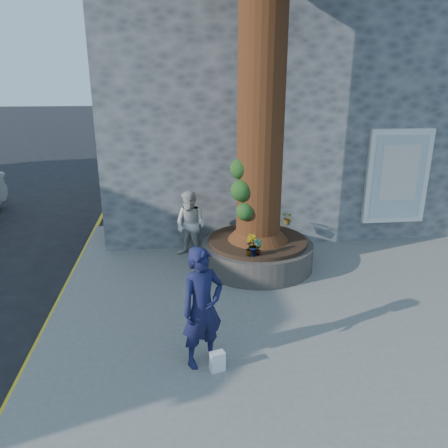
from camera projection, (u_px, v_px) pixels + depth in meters
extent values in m
plane|color=black|center=(232.00, 323.00, 7.30)|extent=(120.00, 120.00, 0.00)
cube|color=slate|center=(302.00, 288.00, 8.38)|extent=(9.00, 8.00, 0.12)
cube|color=yellow|center=(58.00, 304.00, 7.92)|extent=(0.10, 30.00, 0.01)
cube|color=#4C4E51|center=(283.00, 108.00, 13.39)|extent=(10.00, 8.00, 6.00)
cube|color=white|center=(397.00, 177.00, 10.17)|extent=(1.50, 0.12, 2.20)
cube|color=silver|center=(399.00, 177.00, 10.12)|extent=(1.25, 0.04, 1.95)
cube|color=silver|center=(400.00, 173.00, 10.07)|extent=(0.90, 0.02, 1.30)
cylinder|color=black|center=(257.00, 254.00, 9.15)|extent=(2.30, 2.30, 0.52)
cylinder|color=black|center=(258.00, 241.00, 9.05)|extent=(2.04, 2.04, 0.08)
cylinder|color=#442311|center=(263.00, 44.00, 7.84)|extent=(0.90, 0.90, 7.50)
cone|color=#442311|center=(258.00, 223.00, 8.93)|extent=(1.24, 1.24, 0.70)
sphere|color=#164217|center=(242.00, 190.00, 8.46)|extent=(0.44, 0.44, 0.44)
sphere|color=#164217|center=(245.00, 211.00, 8.50)|extent=(0.36, 0.36, 0.36)
sphere|color=#164217|center=(240.00, 169.00, 8.44)|extent=(0.40, 0.40, 0.40)
imported|color=#16183D|center=(202.00, 308.00, 5.84)|extent=(0.74, 0.65, 1.71)
imported|color=beige|center=(191.00, 225.00, 9.45)|extent=(0.92, 0.88, 1.49)
cube|color=white|center=(217.00, 361.00, 5.89)|extent=(0.23, 0.17, 0.28)
imported|color=gray|center=(258.00, 247.00, 8.17)|extent=(0.21, 0.17, 0.33)
imported|color=gray|center=(252.00, 245.00, 8.15)|extent=(0.31, 0.31, 0.41)
imported|color=gray|center=(250.00, 248.00, 8.16)|extent=(0.21, 0.21, 0.29)
imported|color=gray|center=(288.00, 218.00, 9.88)|extent=(0.34, 0.35, 0.31)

